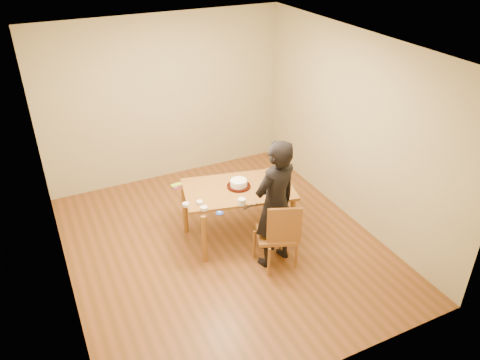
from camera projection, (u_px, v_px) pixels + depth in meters
name	position (u px, v px, depth m)	size (l,w,h in m)	color
room_shell	(211.00, 147.00, 6.01)	(4.00, 4.50, 2.70)	brown
dining_table	(238.00, 189.00, 6.30)	(1.46, 0.87, 0.04)	brown
dining_chair	(276.00, 234.00, 5.89)	(0.46, 0.46, 0.04)	brown
cake_plate	(239.00, 186.00, 6.31)	(0.32, 0.32, 0.02)	red
cake	(239.00, 183.00, 6.28)	(0.23, 0.23, 0.07)	white
frosting_dome	(239.00, 180.00, 6.26)	(0.23, 0.23, 0.03)	white
frosting_tub	(242.00, 202.00, 5.91)	(0.10, 0.10, 0.09)	white
frosting_lid	(219.00, 213.00, 5.77)	(0.10, 0.10, 0.01)	#1934A8
frosting_dollop	(219.00, 212.00, 5.76)	(0.04, 0.04, 0.02)	white
ramekin_green	(204.00, 208.00, 5.82)	(0.09, 0.09, 0.04)	white
ramekin_yellow	(200.00, 202.00, 5.94)	(0.08, 0.08, 0.04)	white
ramekin_multi	(186.00, 205.00, 5.90)	(0.09, 0.09, 0.04)	white
candy_box_pink	(177.00, 186.00, 6.31)	(0.14, 0.07, 0.02)	#D43186
candy_box_green	(176.00, 185.00, 6.30)	(0.15, 0.07, 0.02)	green
spatula	(248.00, 207.00, 5.88)	(0.16, 0.02, 0.01)	black
person	(275.00, 205.00, 5.72)	(0.63, 0.41, 1.73)	black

